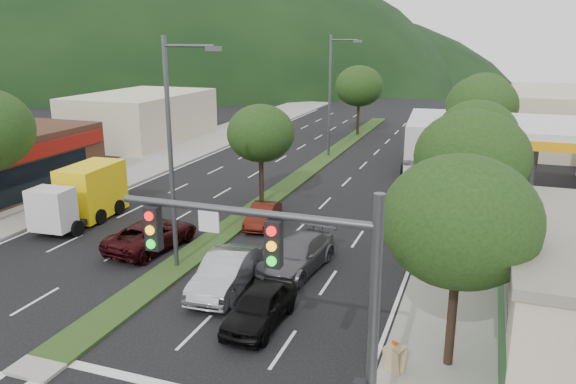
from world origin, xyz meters
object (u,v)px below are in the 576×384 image
at_px(tree_r_c, 477,134).
at_px(streetlight_mid, 332,90).
at_px(tree_r_a, 460,221).
at_px(motorhome, 427,141).
at_px(sedan_silver, 226,273).
at_px(tree_med_near, 261,133).
at_px(streetlight_near, 174,145).
at_px(car_queue_a, 260,307).
at_px(tree_r_d, 482,105).
at_px(car_queue_d, 416,187).
at_px(car_queue_b, 297,254).
at_px(tree_med_far, 359,86).
at_px(box_truck, 84,196).
at_px(tree_r_b, 472,158).
at_px(tree_r_e, 484,95).
at_px(suv_maroon, 152,235).
at_px(a_frame_sign, 395,357).
at_px(car_queue_c, 263,215).
at_px(traffic_signal, 303,291).

bearing_deg(tree_r_c, streetlight_mid, 132.22).
bearing_deg(tree_r_a, motorhome, 97.73).
bearing_deg(tree_r_c, sedan_silver, -123.66).
distance_m(tree_med_near, streetlight_near, 10.07).
bearing_deg(tree_r_a, car_queue_a, 175.35).
height_order(tree_r_c, tree_r_d, tree_r_d).
bearing_deg(tree_med_near, car_queue_d, 29.19).
relative_size(tree_r_a, streetlight_mid, 0.66).
distance_m(car_queue_b, car_queue_d, 13.73).
bearing_deg(motorhome, tree_r_a, -86.67).
bearing_deg(tree_med_far, box_truck, -104.24).
bearing_deg(tree_r_b, tree_r_e, 90.00).
bearing_deg(tree_r_c, tree_med_far, 116.57).
height_order(suv_maroon, car_queue_a, suv_maroon).
bearing_deg(car_queue_d, streetlight_near, -114.68).
bearing_deg(tree_r_e, sedan_silver, -104.94).
distance_m(car_queue_d, motorhome, 9.18).
bearing_deg(car_queue_d, motorhome, 97.47).
relative_size(tree_r_b, car_queue_b, 1.37).
xyz_separation_m(suv_maroon, a_frame_sign, (12.80, -6.70, -0.03)).
distance_m(tree_r_a, tree_r_b, 8.00).
height_order(tree_r_e, car_queue_b, tree_r_e).
bearing_deg(tree_r_b, car_queue_a, -131.25).
bearing_deg(streetlight_mid, a_frame_sign, -71.10).
height_order(tree_med_far, sedan_silver, tree_med_far).
height_order(tree_r_c, a_frame_sign, tree_r_c).
xyz_separation_m(tree_med_far, box_truck, (-8.12, -31.97, -3.58)).
distance_m(car_queue_c, a_frame_sign, 14.69).
relative_size(tree_r_e, car_queue_d, 1.37).
distance_m(car_queue_a, a_frame_sign, 5.30).
height_order(tree_r_b, sedan_silver, tree_r_b).
bearing_deg(a_frame_sign, tree_med_far, 127.91).
xyz_separation_m(streetlight_mid, car_queue_a, (5.25, -28.47, -4.89)).
relative_size(sedan_silver, box_truck, 0.76).
distance_m(tree_r_a, streetlight_mid, 31.32).
height_order(tree_med_far, box_truck, tree_med_far).
bearing_deg(car_queue_d, traffic_signal, -84.12).
distance_m(tree_r_b, streetlight_mid, 24.09).
relative_size(tree_r_a, car_queue_d, 1.35).
xyz_separation_m(tree_r_c, streetlight_near, (-11.79, -12.00, 0.84)).
xyz_separation_m(traffic_signal, tree_r_d, (2.97, 31.54, 0.54)).
bearing_deg(sedan_silver, box_truck, 150.27).
bearing_deg(tree_r_d, sedan_silver, -110.85).
relative_size(sedan_silver, car_queue_d, 0.97).
distance_m(box_truck, a_frame_sign, 20.74).
distance_m(tree_r_c, box_truck, 21.89).
height_order(streetlight_mid, car_queue_d, streetlight_mid).
relative_size(tree_r_b, tree_r_c, 1.07).
distance_m(traffic_signal, tree_med_far, 46.43).
distance_m(box_truck, motorhome, 25.71).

